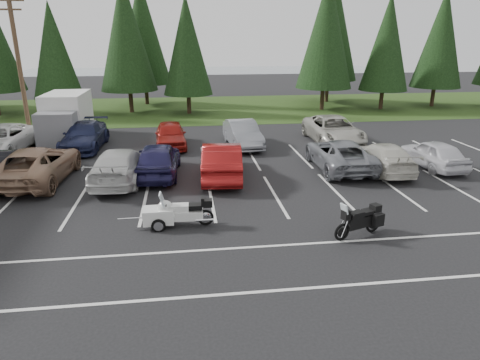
% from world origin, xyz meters
% --- Properties ---
extents(ground, '(120.00, 120.00, 0.00)m').
position_xyz_m(ground, '(0.00, 0.00, 0.00)').
color(ground, black).
rests_on(ground, ground).
extents(grass_strip, '(80.00, 16.00, 0.01)m').
position_xyz_m(grass_strip, '(0.00, 24.00, 0.01)').
color(grass_strip, '#223811').
rests_on(grass_strip, ground).
extents(lake_water, '(70.00, 50.00, 0.02)m').
position_xyz_m(lake_water, '(4.00, 55.00, 0.00)').
color(lake_water, gray).
rests_on(lake_water, ground).
extents(utility_pole, '(1.60, 0.26, 9.00)m').
position_xyz_m(utility_pole, '(-10.00, 12.00, 4.70)').
color(utility_pole, '#473321').
rests_on(utility_pole, ground).
extents(box_truck, '(2.40, 5.60, 2.90)m').
position_xyz_m(box_truck, '(-8.00, 12.50, 1.45)').
color(box_truck, silver).
rests_on(box_truck, ground).
extents(stall_markings, '(32.00, 16.00, 0.01)m').
position_xyz_m(stall_markings, '(0.00, 2.00, 0.00)').
color(stall_markings, silver).
rests_on(stall_markings, ground).
extents(conifer_3, '(3.87, 3.87, 9.02)m').
position_xyz_m(conifer_3, '(-10.50, 21.40, 5.27)').
color(conifer_3, '#332316').
rests_on(conifer_3, ground).
extents(conifer_4, '(4.80, 4.80, 11.17)m').
position_xyz_m(conifer_4, '(-5.00, 22.90, 6.53)').
color(conifer_4, '#332316').
rests_on(conifer_4, ground).
extents(conifer_5, '(4.14, 4.14, 9.63)m').
position_xyz_m(conifer_5, '(0.00, 21.60, 5.63)').
color(conifer_5, '#332316').
rests_on(conifer_5, ground).
extents(conifer_6, '(4.93, 4.93, 11.48)m').
position_xyz_m(conifer_6, '(12.00, 22.10, 6.71)').
color(conifer_6, '#332316').
rests_on(conifer_6, ground).
extents(conifer_7, '(4.27, 4.27, 9.94)m').
position_xyz_m(conifer_7, '(17.50, 21.80, 5.81)').
color(conifer_7, '#332316').
rests_on(conifer_7, ground).
extents(conifer_8, '(4.53, 4.53, 10.56)m').
position_xyz_m(conifer_8, '(23.00, 22.60, 6.17)').
color(conifer_8, '#332316').
rests_on(conifer_8, ground).
extents(conifer_back_b, '(4.97, 4.97, 11.58)m').
position_xyz_m(conifer_back_b, '(-4.00, 27.50, 6.77)').
color(conifer_back_b, '#332316').
rests_on(conifer_back_b, ground).
extents(conifer_back_c, '(5.50, 5.50, 12.81)m').
position_xyz_m(conifer_back_c, '(14.00, 26.80, 7.49)').
color(conifer_back_c, '#332316').
rests_on(conifer_back_c, ground).
extents(car_near_1, '(1.92, 4.51, 1.45)m').
position_xyz_m(car_near_1, '(-8.98, 4.70, 0.72)').
color(car_near_1, black).
rests_on(car_near_1, ground).
extents(car_near_2, '(3.07, 6.01, 1.62)m').
position_xyz_m(car_near_2, '(-7.22, 4.23, 0.81)').
color(car_near_2, '#8A6850').
rests_on(car_near_2, ground).
extents(car_near_3, '(2.56, 5.41, 1.52)m').
position_xyz_m(car_near_3, '(-3.47, 3.76, 0.76)').
color(car_near_3, beige).
rests_on(car_near_3, ground).
extents(car_near_4, '(2.17, 4.87, 1.63)m').
position_xyz_m(car_near_4, '(-1.78, 4.38, 0.81)').
color(car_near_4, '#1E1B45').
rests_on(car_near_4, ground).
extents(car_near_5, '(2.20, 5.21, 1.67)m').
position_xyz_m(car_near_5, '(1.21, 3.70, 0.84)').
color(car_near_5, maroon).
rests_on(car_near_5, ground).
extents(car_near_6, '(2.62, 5.44, 1.49)m').
position_xyz_m(car_near_6, '(7.19, 4.33, 0.75)').
color(car_near_6, slate).
rests_on(car_near_6, ground).
extents(car_near_7, '(2.17, 4.88, 1.39)m').
position_xyz_m(car_near_7, '(9.20, 3.72, 0.69)').
color(car_near_7, beige).
rests_on(car_near_7, ground).
extents(car_near_8, '(1.92, 4.27, 1.42)m').
position_xyz_m(car_near_8, '(12.00, 3.93, 0.71)').
color(car_near_8, silver).
rests_on(car_near_8, ground).
extents(car_far_1, '(2.35, 5.32, 1.52)m').
position_xyz_m(car_far_1, '(-6.36, 10.23, 0.76)').
color(car_far_1, '#171C39').
rests_on(car_far_1, ground).
extents(car_far_2, '(2.00, 4.48, 1.50)m').
position_xyz_m(car_far_2, '(-1.32, 9.98, 0.75)').
color(car_far_2, maroon).
rests_on(car_far_2, ground).
extents(car_far_3, '(2.05, 4.81, 1.54)m').
position_xyz_m(car_far_3, '(3.00, 9.51, 0.77)').
color(car_far_3, slate).
rests_on(car_far_3, ground).
extents(car_far_4, '(2.71, 5.86, 1.63)m').
position_xyz_m(car_far_4, '(8.75, 9.71, 0.81)').
color(car_far_4, '#AAA79C').
rests_on(car_far_4, ground).
extents(touring_motorcycle, '(2.34, 0.78, 1.29)m').
position_xyz_m(touring_motorcycle, '(-0.62, -1.60, 0.64)').
color(touring_motorcycle, silver).
rests_on(touring_motorcycle, ground).
extents(cargo_trailer, '(1.55, 0.90, 0.71)m').
position_xyz_m(cargo_trailer, '(-1.51, -1.53, 0.36)').
color(cargo_trailer, silver).
rests_on(cargo_trailer, ground).
extents(adventure_motorcycle, '(2.28, 1.45, 1.31)m').
position_xyz_m(adventure_motorcycle, '(5.13, -3.16, 0.65)').
color(adventure_motorcycle, black).
rests_on(adventure_motorcycle, ground).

